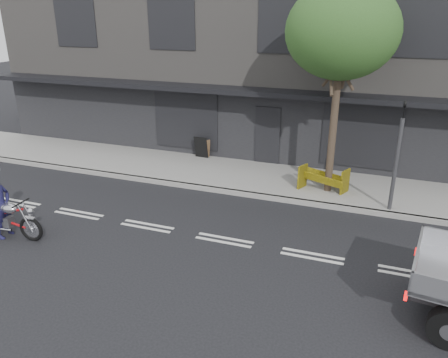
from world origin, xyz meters
TOP-DOWN VIEW (x-y plane):
  - ground at (0.00, 0.00)m, footprint 80.00×80.00m
  - sidewalk at (0.00, 4.70)m, footprint 32.00×3.20m
  - kerb at (0.00, 3.10)m, footprint 32.00×0.20m
  - building_main at (0.00, 11.30)m, footprint 26.00×10.00m
  - street_tree at (2.20, 4.20)m, footprint 3.40×3.40m
  - traffic_light_pole at (4.20, 3.35)m, footprint 0.12×0.12m
  - motorcycle at (-5.67, -1.85)m, footprint 2.20×0.64m
  - rider at (-5.82, -1.85)m, footprint 0.48×0.69m
  - construction_barrier at (2.04, 3.93)m, footprint 1.64×1.16m
  - sandwich_board at (-3.21, 5.94)m, footprint 0.59×0.42m

SIDE VIEW (x-z plane):
  - ground at x=0.00m, z-range 0.00..0.00m
  - sidewalk at x=0.00m, z-range 0.00..0.15m
  - kerb at x=0.00m, z-range 0.00..0.15m
  - construction_barrier at x=2.04m, z-range 0.15..1.00m
  - motorcycle at x=-5.67m, z-range 0.02..1.15m
  - sandwich_board at x=-3.21m, z-range 0.15..1.05m
  - rider at x=-5.82m, z-range 0.00..1.82m
  - traffic_light_pole at x=4.20m, z-range -0.10..3.40m
  - building_main at x=0.00m, z-range 0.00..8.00m
  - street_tree at x=2.20m, z-range 1.90..8.65m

